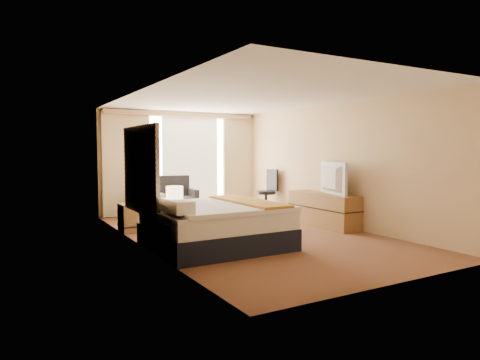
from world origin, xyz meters
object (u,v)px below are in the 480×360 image
loveseat (164,203)px  nightstand_left (178,240)px  bed (215,225)px  lamp_left (175,194)px  lamp_right (135,181)px  television (328,178)px  desk_chair (268,194)px  media_dresser (323,210)px  nightstand_right (132,217)px  floor_lamp (147,166)px

loveseat → nightstand_left: bearing=-99.7°
bed → lamp_left: lamp_left is taller
lamp_right → television: size_ratio=0.51×
bed → lamp_right: (-0.76, 2.06, 0.63)m
lamp_right → lamp_left: bearing=-91.9°
desk_chair → lamp_left: 4.85m
bed → lamp_left: (-0.84, -0.34, 0.58)m
media_dresser → lamp_left: (-3.73, -0.99, 0.61)m
nightstand_right → floor_lamp: size_ratio=0.31×
nightstand_left → loveseat: bearing=73.2°
bed → television: television is taller
loveseat → nightstand_right: bearing=-120.7°
nightstand_left → media_dresser: (3.70, 1.05, 0.07)m
floor_lamp → lamp_left: 3.36m
lamp_left → media_dresser: bearing=14.8°
nightstand_right → bed: bed is taller
bed → floor_lamp: bearing=94.1°
lamp_right → floor_lamp: bearing=58.5°
media_dresser → bed: bed is taller
nightstand_left → floor_lamp: size_ratio=0.31×
bed → floor_lamp: (-0.21, 2.95, 0.88)m
nightstand_right → media_dresser: bearing=-21.4°
nightstand_left → bed: bed is taller
nightstand_left → lamp_left: (-0.03, 0.06, 0.68)m
nightstand_right → bed: size_ratio=0.26×
loveseat → floor_lamp: (-0.64, -0.75, 0.94)m
lamp_left → television: 3.76m
nightstand_left → television: bearing=13.1°
media_dresser → loveseat: loveseat is taller
nightstand_right → loveseat: 2.02m
nightstand_right → lamp_left: 2.53m
lamp_left → nightstand_left: bearing=-67.0°
lamp_left → lamp_right: lamp_right is taller
bed → television: bearing=9.0°
nightstand_right → lamp_right: bearing=-38.0°
nightstand_left → floor_lamp: bearing=79.9°
lamp_right → bed: bearing=-69.8°
desk_chair → floor_lamp: bearing=174.1°
bed → floor_lamp: size_ratio=1.19×
nightstand_left → lamp_right: lamp_right is taller
nightstand_right → floor_lamp: floor_lamp is taller
loveseat → floor_lamp: bearing=-123.4°
nightstand_right → lamp_left: lamp_left is taller
media_dresser → television: size_ratio=1.56×
desk_chair → nightstand_right: bearing=-172.2°
lamp_right → television: bearing=-24.1°
loveseat → television: (2.41, -3.24, 0.71)m
bed → television: (2.84, 0.45, 0.66)m
nightstand_left → bed: 0.91m
bed → loveseat: size_ratio=1.28×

